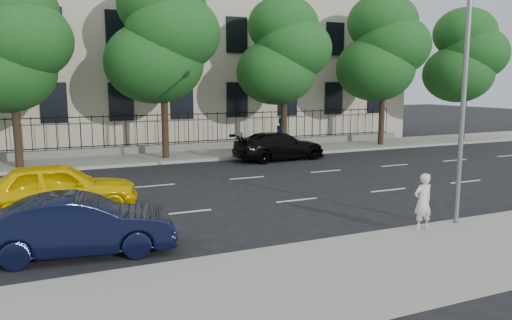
{
  "coord_description": "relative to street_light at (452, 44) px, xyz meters",
  "views": [
    {
      "loc": [
        -8.33,
        -12.51,
        4.11
      ],
      "look_at": [
        -1.36,
        3.0,
        1.45
      ],
      "focal_mm": 35.0,
      "sensor_mm": 36.0,
      "label": 1
    }
  ],
  "objects": [
    {
      "name": "far_sidewalk",
      "position": [
        -2.5,
        15.77,
        -5.07
      ],
      "size": [
        60.0,
        4.0,
        0.15
      ],
      "primitive_type": "cube",
      "color": "gray",
      "rests_on": "ground"
    },
    {
      "name": "tree_c",
      "position": [
        -4.46,
        15.13,
        1.26
      ],
      "size": [
        5.89,
        5.5,
        9.8
      ],
      "color": "#382619",
      "rests_on": "far_sidewalk"
    },
    {
      "name": "ground",
      "position": [
        -2.5,
        1.77,
        -5.15
      ],
      "size": [
        120.0,
        120.0,
        0.0
      ],
      "primitive_type": "plane",
      "color": "black",
      "rests_on": "ground"
    },
    {
      "name": "yellow_taxi",
      "position": [
        -10.22,
        5.75,
        -4.32
      ],
      "size": [
        4.9,
        2.12,
        1.65
      ],
      "primitive_type": "imported",
      "rotation": [
        0.0,
        0.0,
        1.53
      ],
      "color": "#FFD500",
      "rests_on": "ground"
    },
    {
      "name": "navy_sedan",
      "position": [
        -9.95,
        1.47,
        -4.42
      ],
      "size": [
        4.61,
        2.12,
        1.46
      ],
      "primitive_type": "imported",
      "rotation": [
        0.0,
        0.0,
        1.44
      ],
      "color": "black",
      "rests_on": "ground"
    },
    {
      "name": "tree_e",
      "position": [
        9.54,
        15.13,
        1.05
      ],
      "size": [
        5.71,
        5.31,
        9.46
      ],
      "color": "#382619",
      "rests_on": "far_sidewalk"
    },
    {
      "name": "woman_near",
      "position": [
        -1.35,
        -0.63,
        -4.22
      ],
      "size": [
        0.57,
        0.38,
        1.55
      ],
      "primitive_type": "imported",
      "rotation": [
        0.0,
        0.0,
        3.12
      ],
      "color": "silver",
      "rests_on": "near_sidewalk"
    },
    {
      "name": "iron_fence",
      "position": [
        -2.5,
        17.47,
        -4.5
      ],
      "size": [
        30.0,
        0.5,
        2.2
      ],
      "color": "slate",
      "rests_on": "far_sidewalk"
    },
    {
      "name": "lane_markings",
      "position": [
        -2.5,
        6.52,
        -5.14
      ],
      "size": [
        49.6,
        4.62,
        0.01
      ],
      "primitive_type": null,
      "color": "silver",
      "rests_on": "ground"
    },
    {
      "name": "black_sedan",
      "position": [
        1.1,
        12.76,
        -4.41
      ],
      "size": [
        5.25,
        2.45,
        1.48
      ],
      "primitive_type": "imported",
      "rotation": [
        0.0,
        0.0,
        1.65
      ],
      "color": "black",
      "rests_on": "ground"
    },
    {
      "name": "street_light",
      "position": [
        0.0,
        0.0,
        0.0
      ],
      "size": [
        0.25,
        3.32,
        8.05
      ],
      "color": "slate",
      "rests_on": "near_sidewalk"
    },
    {
      "name": "masonry_building",
      "position": [
        -2.5,
        24.72,
        3.87
      ],
      "size": [
        34.6,
        12.11,
        18.5
      ],
      "color": "beige",
      "rests_on": "ground"
    },
    {
      "name": "tree_d",
      "position": [
        2.54,
        15.13,
        0.69
      ],
      "size": [
        5.34,
        4.94,
        8.84
      ],
      "color": "#382619",
      "rests_on": "far_sidewalk"
    },
    {
      "name": "pedestrian_far",
      "position": [
        2.6,
        15.37,
        -4.05
      ],
      "size": [
        1.04,
        1.14,
        1.9
      ],
      "primitive_type": "imported",
      "rotation": [
        0.0,
        0.0,
        1.14
      ],
      "color": "navy",
      "rests_on": "far_sidewalk"
    },
    {
      "name": "tree_f",
      "position": [
        16.54,
        15.13,
        0.73
      ],
      "size": [
        5.52,
        5.12,
        9.01
      ],
      "color": "#382619",
      "rests_on": "far_sidewalk"
    },
    {
      "name": "tree_b",
      "position": [
        -11.46,
        15.13,
        0.69
      ],
      "size": [
        5.53,
        5.12,
        8.97
      ],
      "color": "#382619",
      "rests_on": "far_sidewalk"
    },
    {
      "name": "near_sidewalk",
      "position": [
        -2.5,
        -2.23,
        -5.07
      ],
      "size": [
        60.0,
        4.0,
        0.15
      ],
      "primitive_type": "cube",
      "color": "gray",
      "rests_on": "ground"
    }
  ]
}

